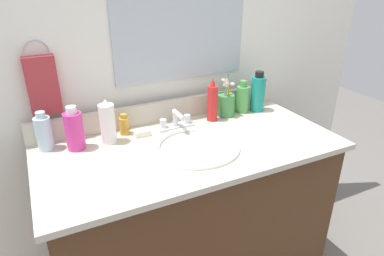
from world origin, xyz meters
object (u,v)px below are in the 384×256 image
at_px(faucet, 176,122).
at_px(bottle_spray_red, 212,102).
at_px(hand_towel, 43,86).
at_px(bottle_mouthwash_teal, 258,93).
at_px(bottle_lotion_white, 108,123).
at_px(bottle_oil_amber, 124,125).
at_px(soap_bar, 142,133).
at_px(bottle_soap_pink, 74,130).
at_px(bottle_toner_green, 242,99).
at_px(bottle_gel_clear, 44,133).
at_px(cup_green, 226,104).

bearing_deg(faucet, bottle_spray_red, 3.05).
distance_m(hand_towel, bottle_mouthwash_teal, 0.92).
bearing_deg(bottle_lotion_white, bottle_oil_amber, 31.55).
relative_size(hand_towel, faucet, 1.38).
bearing_deg(bottle_mouthwash_teal, bottle_spray_red, -178.47).
distance_m(faucet, bottle_lotion_white, 0.29).
distance_m(bottle_oil_amber, soap_bar, 0.08).
height_order(bottle_mouthwash_teal, bottle_soap_pink, bottle_mouthwash_teal).
xyz_separation_m(faucet, bottle_toner_green, (0.35, 0.03, 0.04)).
distance_m(faucet, bottle_gel_clear, 0.51).
xyz_separation_m(bottle_oil_amber, bottle_toner_green, (0.56, -0.01, 0.03)).
height_order(bottle_soap_pink, cup_green, cup_green).
bearing_deg(bottle_lotion_white, bottle_gel_clear, 167.98).
bearing_deg(bottle_mouthwash_teal, bottle_soap_pink, -178.83).
bearing_deg(bottle_soap_pink, bottle_gel_clear, 155.94).
height_order(cup_green, soap_bar, cup_green).
distance_m(hand_towel, cup_green, 0.76).
bearing_deg(bottle_soap_pink, faucet, 0.12).
xyz_separation_m(hand_towel, soap_bar, (0.33, -0.12, -0.21)).
bearing_deg(bottle_soap_pink, cup_green, 2.60).
bearing_deg(bottle_oil_amber, soap_bar, -37.33).
height_order(faucet, bottle_toner_green, bottle_toner_green).
bearing_deg(bottle_toner_green, bottle_mouthwash_teal, -13.03).
relative_size(bottle_lotion_white, bottle_soap_pink, 1.06).
relative_size(faucet, bottle_mouthwash_teal, 0.84).
relative_size(hand_towel, bottle_gel_clear, 1.48).
bearing_deg(bottle_spray_red, bottle_soap_pink, -178.98).
height_order(bottle_spray_red, bottle_lotion_white, bottle_spray_red).
xyz_separation_m(bottle_toner_green, bottle_gel_clear, (-0.86, 0.01, 0.00)).
xyz_separation_m(bottle_gel_clear, bottle_soap_pink, (0.10, -0.05, 0.01)).
height_order(hand_towel, bottle_oil_amber, hand_towel).
relative_size(bottle_lotion_white, cup_green, 0.91).
xyz_separation_m(bottle_spray_red, bottle_lotion_white, (-0.46, -0.01, -0.00)).
bearing_deg(hand_towel, cup_green, -7.08).
xyz_separation_m(bottle_lotion_white, soap_bar, (0.13, 0.00, -0.07)).
distance_m(hand_towel, bottle_gel_clear, 0.17).
height_order(bottle_lotion_white, soap_bar, bottle_lotion_white).
xyz_separation_m(bottle_oil_amber, soap_bar, (0.06, -0.04, -0.03)).
height_order(hand_towel, faucet, hand_towel).
relative_size(bottle_spray_red, bottle_soap_pink, 1.17).
xyz_separation_m(hand_towel, bottle_gel_clear, (-0.03, -0.08, -0.15)).
bearing_deg(faucet, bottle_mouthwash_teal, 2.17).
relative_size(bottle_spray_red, bottle_lotion_white, 1.10).
bearing_deg(bottle_lotion_white, cup_green, 3.43).
height_order(bottle_toner_green, soap_bar, bottle_toner_green).
bearing_deg(bottle_oil_amber, cup_green, -1.55).
distance_m(faucet, bottle_toner_green, 0.36).
bearing_deg(cup_green, bottle_spray_red, -166.41).
relative_size(bottle_gel_clear, cup_green, 0.77).
height_order(bottle_oil_amber, bottle_gel_clear, bottle_gel_clear).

